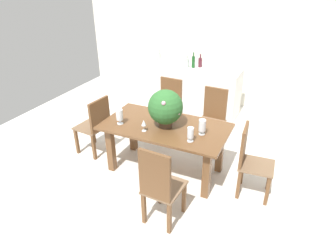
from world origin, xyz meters
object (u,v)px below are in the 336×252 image
at_px(chair_head_end, 96,123).
at_px(wine_bottle_green, 159,58).
at_px(chair_far_left, 169,106).
at_px(crystal_vase_center_near, 202,126).
at_px(chair_far_right, 213,116).
at_px(wine_bottle_clear, 187,63).
at_px(crystal_vase_right, 119,115).
at_px(wine_bottle_dark, 193,62).
at_px(chair_foot_end, 250,159).
at_px(flower_centerpiece, 165,108).
at_px(crystal_vase_left, 190,133).
at_px(kitchen_counter, 194,91).
at_px(wine_glass, 144,123).
at_px(chair_near_right, 160,185).
at_px(wine_bottle_tall, 200,62).

height_order(chair_head_end, wine_bottle_green, wine_bottle_green).
height_order(chair_far_left, crystal_vase_center_near, chair_far_left).
height_order(chair_far_right, wine_bottle_clear, wine_bottle_clear).
relative_size(crystal_vase_right, wine_bottle_dark, 0.74).
bearing_deg(chair_foot_end, flower_centerpiece, 86.77).
distance_m(chair_far_left, crystal_vase_left, 1.55).
relative_size(chair_head_end, wine_bottle_green, 3.52).
distance_m(chair_far_right, wine_bottle_clear, 1.40).
xyz_separation_m(chair_far_right, wine_bottle_dark, (-0.74, 1.04, 0.55)).
height_order(kitchen_counter, wine_bottle_green, wine_bottle_green).
bearing_deg(wine_glass, crystal_vase_right, 173.90).
relative_size(chair_foot_end, wine_bottle_clear, 4.02).
height_order(chair_far_left, wine_glass, chair_far_left).
height_order(crystal_vase_left, kitchen_counter, kitchen_counter).
relative_size(crystal_vase_center_near, wine_glass, 1.29).
xyz_separation_m(chair_head_end, wine_bottle_clear, (0.75, 1.98, 0.54)).
distance_m(chair_far_left, wine_bottle_clear, 1.10).
bearing_deg(kitchen_counter, crystal_vase_center_near, -67.58).
xyz_separation_m(chair_near_right, crystal_vase_center_near, (0.15, 0.97, 0.31)).
relative_size(kitchen_counter, wine_bottle_tall, 7.13).
bearing_deg(crystal_vase_center_near, chair_foot_end, 1.26).
distance_m(chair_near_right, chair_head_end, 1.87).
distance_m(chair_far_right, kitchen_counter, 1.30).
height_order(kitchen_counter, wine_bottle_dark, wine_bottle_dark).
bearing_deg(chair_head_end, wine_bottle_green, -178.08).
bearing_deg(flower_centerpiece, crystal_vase_right, -162.53).
relative_size(chair_far_left, crystal_vase_left, 5.37).
relative_size(crystal_vase_right, wine_bottle_tall, 0.87).
bearing_deg(chair_far_right, flower_centerpiece, -108.13).
bearing_deg(chair_foot_end, chair_far_left, 54.14).
bearing_deg(wine_bottle_dark, wine_glass, -86.43).
relative_size(crystal_vase_center_near, wine_bottle_green, 0.78).
relative_size(chair_foot_end, crystal_vase_center_near, 4.64).
distance_m(crystal_vase_center_near, wine_bottle_clear, 2.23).
relative_size(chair_far_right, wine_bottle_clear, 4.09).
distance_m(crystal_vase_right, kitchen_counter, 2.34).
relative_size(crystal_vase_left, wine_bottle_green, 0.72).
xyz_separation_m(chair_foot_end, wine_bottle_clear, (-1.65, 1.97, 0.54)).
xyz_separation_m(crystal_vase_left, wine_bottle_dark, (-0.81, 2.28, 0.23)).
height_order(crystal_vase_right, wine_glass, crystal_vase_right).
height_order(crystal_vase_right, wine_bottle_green, wine_bottle_green).
distance_m(chair_near_right, crystal_vase_left, 0.80).
xyz_separation_m(wine_glass, wine_bottle_clear, (-0.25, 2.22, 0.21)).
height_order(chair_far_left, chair_head_end, chair_far_left).
height_order(chair_far_left, flower_centerpiece, flower_centerpiece).
bearing_deg(chair_foot_end, crystal_vase_right, 92.71).
bearing_deg(wine_bottle_green, wine_bottle_dark, 1.19).
distance_m(chair_far_left, wine_glass, 1.30).
height_order(crystal_vase_left, wine_bottle_tall, wine_bottle_tall).
height_order(chair_far_right, crystal_vase_right, chair_far_right).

